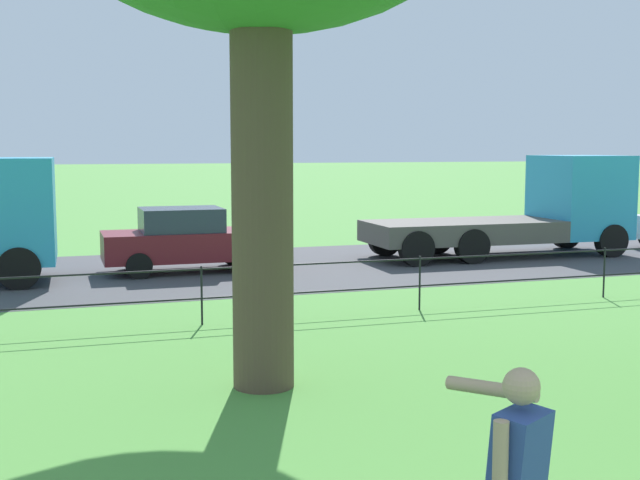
# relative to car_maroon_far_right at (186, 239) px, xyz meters

# --- Properties ---
(street_strip) EXTENTS (80.00, 7.65, 0.01)m
(street_strip) POSITION_rel_car_maroon_far_right_xyz_m (1.29, -0.06, -0.77)
(street_strip) COLOR #424247
(street_strip) RESTS_ON ground
(park_fence) EXTENTS (36.32, 0.04, 1.00)m
(park_fence) POSITION_rel_car_maroon_far_right_xyz_m (1.29, -6.06, -0.11)
(park_fence) COLOR black
(park_fence) RESTS_ON ground
(car_maroon_far_right) EXTENTS (4.01, 1.84, 1.54)m
(car_maroon_far_right) POSITION_rel_car_maroon_far_right_xyz_m (0.00, 0.00, 0.00)
(car_maroon_far_right) COLOR maroon
(car_maroon_far_right) RESTS_ON ground
(flatbed_truck_far_left) EXTENTS (7.33, 2.51, 2.75)m
(flatbed_truck_far_left) POSITION_rel_car_maroon_far_right_xyz_m (9.64, 0.06, 0.44)
(flatbed_truck_far_left) COLOR #2D99D1
(flatbed_truck_far_left) RESTS_ON ground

